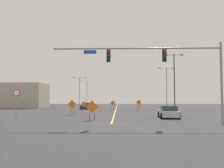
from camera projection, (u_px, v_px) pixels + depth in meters
ground at (111, 124)px, 20.61m from camera, size 159.11×159.11×0.00m
road_centre_stripe at (117, 107)px, 64.71m from camera, size 0.16×88.39×0.01m
traffic_signal_assembly at (163, 62)px, 20.78m from camera, size 14.52×0.44×7.00m
stop_sign at (16, 98)px, 24.54m from camera, size 0.76×0.07×3.14m
street_lamp_mid_left at (174, 78)px, 38.66m from camera, size 2.91×0.24×9.31m
street_lamp_near_left at (79, 89)px, 65.36m from camera, size 3.75×0.24×7.96m
street_lamp_far_left at (167, 84)px, 52.50m from camera, size 3.41×0.24×8.92m
street_lamp_near_right at (86, 91)px, 81.71m from camera, size 2.30×0.24×8.23m
construction_sign_right_shoulder at (72, 105)px, 32.24m from camera, size 1.24×0.27×2.01m
construction_sign_median_far at (139, 103)px, 48.74m from camera, size 1.16×0.05×1.96m
construction_sign_median_near at (113, 104)px, 49.84m from camera, size 1.09×0.15×1.78m
construction_sign_right_lane at (92, 108)px, 24.42m from camera, size 1.30×0.22×1.99m
construction_sign_left_lane at (84, 105)px, 43.81m from camera, size 1.08×0.26×1.71m
car_blue_near at (86, 106)px, 50.27m from camera, size 2.07×4.00×1.31m
car_silver_approaching at (169, 112)px, 27.05m from camera, size 2.24×4.01×1.39m
roadside_building_west at (21, 96)px, 57.77m from camera, size 11.30×8.23×5.74m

